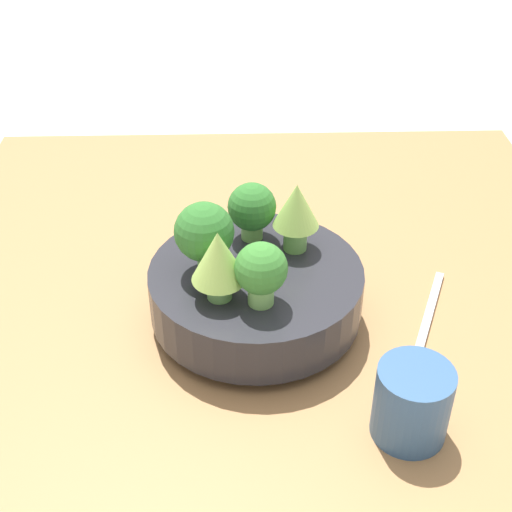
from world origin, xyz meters
TOP-DOWN VIEW (x-y plane):
  - ground_plane at (0.00, 0.00)m, footprint 6.00×6.00m
  - table at (0.00, 0.00)m, footprint 0.95×0.89m
  - bowl at (-0.03, 0.01)m, footprint 0.25×0.25m
  - romanesco_piece_far at (-0.08, 0.05)m, footprint 0.06×0.06m
  - broccoli_floret_left at (-0.09, 0.01)m, footprint 0.06×0.06m
  - romanesco_piece_near at (0.01, -0.03)m, footprint 0.05×0.05m
  - broccoli_floret_right at (0.03, 0.02)m, footprint 0.06×0.06m
  - broccoli_floret_back at (-0.03, 0.07)m, footprint 0.07×0.07m
  - cup at (-0.21, -0.13)m, footprint 0.08×0.08m
  - fork at (-0.04, -0.19)m, footprint 0.18×0.08m

SIDE VIEW (x-z plane):
  - ground_plane at x=0.00m, z-range 0.00..0.00m
  - table at x=0.00m, z-range 0.00..0.04m
  - fork at x=-0.04m, z-range 0.04..0.05m
  - cup at x=-0.21m, z-range 0.04..0.12m
  - bowl at x=-0.03m, z-range 0.05..0.12m
  - broccoli_floret_right at x=0.03m, z-range 0.12..0.19m
  - broccoli_floret_left at x=-0.09m, z-range 0.12..0.19m
  - romanesco_piece_far at x=-0.08m, z-range 0.12..0.21m
  - broccoli_floret_back at x=-0.03m, z-range 0.12..0.21m
  - romanesco_piece_near at x=0.01m, z-range 0.12..0.21m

